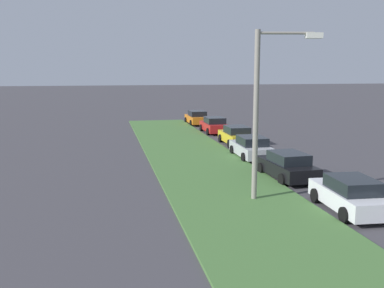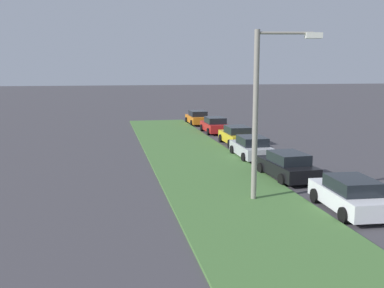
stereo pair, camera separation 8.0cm
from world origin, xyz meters
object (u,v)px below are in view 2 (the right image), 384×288
Objects in this scene: parked_car_white at (350,195)px; streetlight at (264,103)px; parked_car_red at (215,125)px; parked_car_silver at (251,148)px; parked_car_orange at (198,118)px; parked_car_black at (287,166)px; parked_car_yellow at (237,136)px.

streetlight is at bearing 57.45° from parked_car_white.
parked_car_red is at bearing -8.29° from streetlight.
parked_car_white and parked_car_silver have the same top height.
parked_car_orange is at bearing 0.06° from parked_car_silver.
parked_car_black is at bearing 178.95° from parked_car_orange.
parked_car_silver is at bearing -15.82° from streetlight.
parked_car_silver is 5.29m from parked_car_yellow.
parked_car_black is (5.76, 0.34, 0.00)m from parked_car_white.
parked_car_black is at bearing 178.24° from parked_car_red.
parked_car_white and parked_car_yellow have the same top height.
parked_car_red is at bearing -4.65° from parked_car_black.
parked_car_white and parked_car_red have the same top height.
streetlight is at bearing 167.80° from parked_car_yellow.
parked_car_silver is 1.00× the size of parked_car_orange.
parked_car_red is (23.43, -0.04, 0.00)m from parked_car_white.
parked_car_yellow is 1.00× the size of parked_car_orange.
parked_car_silver is at bearing 178.67° from parked_car_orange.
parked_car_red is 21.80m from streetlight.
parked_car_red is (11.91, -0.45, 0.00)m from parked_car_silver.
parked_car_white is 0.58× the size of streetlight.
parked_car_black is 5.77m from parked_car_silver.
parked_car_orange is at bearing -5.81° from streetlight.
parked_car_orange is (13.10, 0.39, 0.00)m from parked_car_yellow.
parked_car_yellow is at bearing 2.35° from parked_car_white.
parked_car_white is 29.89m from parked_car_orange.
parked_car_silver and parked_car_orange have the same top height.
parked_car_red is 6.46m from parked_car_orange.
streetlight is at bearing 171.19° from parked_car_red.
parked_car_black is 17.68m from parked_car_red.
parked_car_yellow is 15.40m from streetlight.
parked_car_yellow is at bearing -179.62° from parked_car_red.
parked_car_black and parked_car_silver have the same top height.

